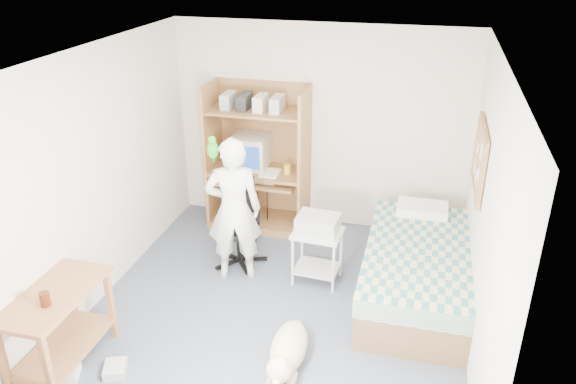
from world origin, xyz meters
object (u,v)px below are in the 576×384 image
object	(u,v)px
computer_hutch	(259,164)
office_chair	(239,234)
person	(234,210)
printer_cart	(317,248)
side_desk	(58,319)
dog	(288,350)
bed	(416,271)

from	to	relation	value
computer_hutch	office_chair	xyz separation A→B (m)	(0.03, -0.93, -0.48)
person	printer_cart	bearing A→B (deg)	170.50
side_desk	person	distance (m)	1.98
side_desk	dog	size ratio (longest dim) A/B	1.04
side_desk	office_chair	size ratio (longest dim) A/B	1.05
computer_hutch	printer_cart	xyz separation A→B (m)	(0.97, -1.11, -0.42)
bed	person	xyz separation A→B (m)	(-1.90, -0.10, 0.50)
dog	office_chair	bearing A→B (deg)	120.09
side_desk	computer_hutch	bearing A→B (deg)	73.86
side_desk	person	xyz separation A→B (m)	(0.95, 1.71, 0.30)
bed	side_desk	world-z (taller)	side_desk
computer_hutch	office_chair	world-z (taller)	computer_hutch
bed	office_chair	distance (m)	1.98
bed	person	world-z (taller)	person
office_chair	person	xyz separation A→B (m)	(0.07, -0.30, 0.45)
bed	printer_cart	bearing A→B (deg)	179.57
office_chair	dog	size ratio (longest dim) A/B	0.99
bed	side_desk	size ratio (longest dim) A/B	2.02
side_desk	office_chair	xyz separation A→B (m)	(0.88, 2.01, -0.15)
computer_hutch	printer_cart	distance (m)	1.54
side_desk	dog	world-z (taller)	side_desk
office_chair	person	distance (m)	0.55
side_desk	bed	bearing A→B (deg)	32.50
side_desk	dog	bearing A→B (deg)	14.57
person	dog	bearing A→B (deg)	109.11
computer_hutch	side_desk	distance (m)	3.08
person	dog	xyz separation A→B (m)	(0.89, -1.23, -0.63)
office_chair	person	world-z (taller)	person
computer_hutch	bed	size ratio (longest dim) A/B	0.89
office_chair	printer_cart	distance (m)	0.96
office_chair	dog	xyz separation A→B (m)	(0.96, -1.53, -0.18)
dog	printer_cart	distance (m)	1.37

